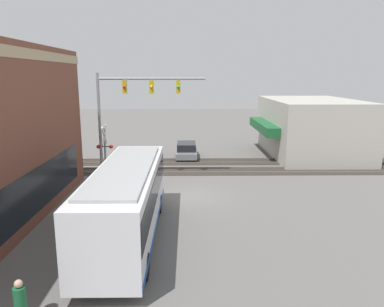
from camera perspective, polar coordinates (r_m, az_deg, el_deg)
ground_plane at (r=22.96m, az=-0.42°, el=-6.50°), size 120.00×120.00×0.00m
shop_building at (r=36.32m, az=17.45°, el=3.88°), size 12.30×8.66×5.07m
city_bus at (r=16.95m, az=-9.91°, el=-6.87°), size 10.66×2.59×3.34m
traffic_signal_gantry at (r=26.33m, az=-9.41°, el=7.86°), size 0.42×7.43×7.39m
crossing_signal at (r=27.04m, az=-13.14°, el=1.03°), size 1.41×1.18×3.81m
rail_track_near at (r=28.71m, az=-0.48°, el=-2.68°), size 2.60×60.00×0.15m
rail_track_far at (r=31.81m, az=-0.50°, el=-1.23°), size 2.60×60.00×0.15m
parked_car_grey at (r=33.28m, az=-0.85°, el=0.45°), size 4.62×1.82×1.38m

